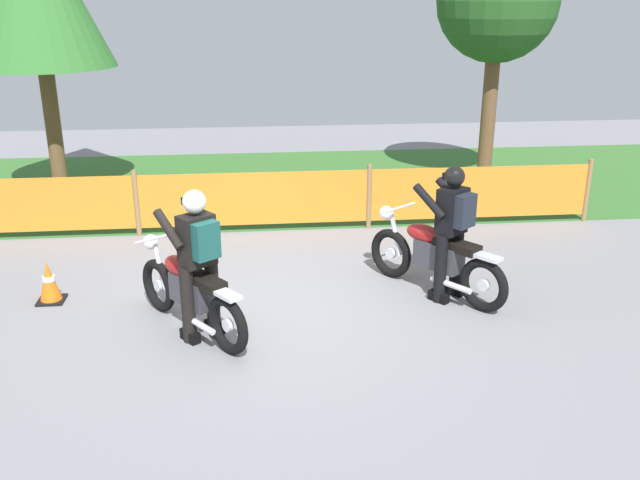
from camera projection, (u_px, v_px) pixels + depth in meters
name	position (u px, v px, depth m)	size (l,w,h in m)	color
ground	(259.00, 311.00, 8.33)	(24.00, 24.00, 0.02)	gray
grass_verge	(254.00, 185.00, 13.69)	(24.00, 5.67, 0.01)	#386B2D
barrier_fence	(255.00, 199.00, 10.86)	(11.04, 0.08, 1.05)	olive
tree_near_left	(498.00, 3.00, 12.51)	(2.21, 2.21, 4.57)	brown
motorcycle_lead	(189.00, 292.00, 7.68)	(1.32, 1.71, 0.97)	black
motorcycle_trailing	(434.00, 257.00, 8.65)	(1.39, 1.75, 1.01)	black
rider_lead	(198.00, 257.00, 7.36)	(0.73, 0.78, 1.69)	black
rider_trailing	(452.00, 226.00, 8.33)	(0.73, 0.78, 1.69)	black
traffic_cone	(49.00, 282.00, 8.47)	(0.32, 0.32, 0.53)	black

